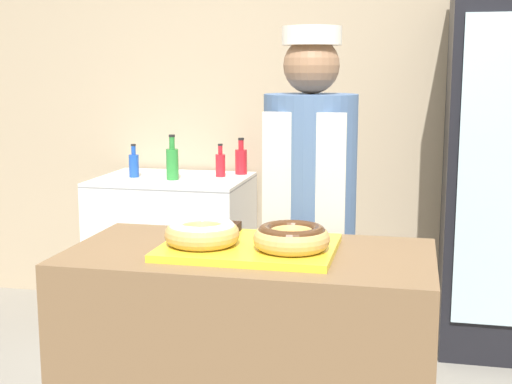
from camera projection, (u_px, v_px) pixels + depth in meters
name	position (u px, v px, depth m)	size (l,w,h in m)	color
wall_back	(329.00, 97.00, 4.32)	(8.00, 0.06, 2.70)	tan
display_counter	(250.00, 383.00, 2.42)	(1.20, 0.62, 0.93)	brown
serving_tray	(249.00, 247.00, 2.34)	(0.56, 0.43, 0.02)	yellow
donut_light_glaze	(202.00, 232.00, 2.32)	(0.24, 0.24, 0.08)	tan
donut_chocolate_glaze	(292.00, 237.00, 2.25)	(0.24, 0.24, 0.08)	tan
brownie_back_left	(227.00, 227.00, 2.51)	(0.09, 0.09, 0.03)	black
brownie_back_right	(293.00, 231.00, 2.45)	(0.09, 0.09, 0.03)	black
baker_person	(309.00, 228.00, 2.86)	(0.37, 0.37, 1.68)	#4C4C51
beverage_fridge	(499.00, 173.00, 3.79)	(0.56, 0.62, 1.94)	black
chest_freezer	(174.00, 250.00, 4.27)	(0.88, 0.68, 0.88)	white
bottle_green	(172.00, 162.00, 4.11)	(0.07, 0.07, 0.26)	#2D8C38
bottle_red	(220.00, 164.00, 4.22)	(0.06, 0.06, 0.20)	red
bottle_red_b	(241.00, 160.00, 4.32)	(0.07, 0.07, 0.22)	red
bottle_blue	(134.00, 164.00, 4.20)	(0.06, 0.06, 0.20)	#1E4CB2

